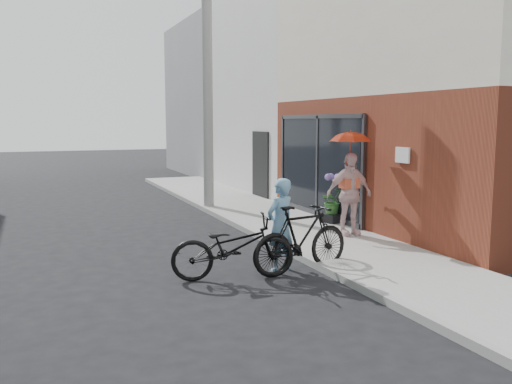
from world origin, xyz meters
TOP-DOWN VIEW (x-y plane):
  - ground at (0.00, 0.00)m, footprint 80.00×80.00m
  - sidewalk at (2.10, 2.00)m, footprint 2.20×24.00m
  - curb at (0.94, 2.00)m, footprint 0.12×24.00m
  - brick_building at (7.19, 2.01)m, footprint 8.09×8.00m
  - plaster_building at (7.20, 9.00)m, footprint 8.00×6.00m
  - east_building_far at (7.20, 16.00)m, footprint 8.00×8.00m
  - utility_pole at (1.10, 6.00)m, footprint 0.28×0.28m
  - officer at (0.30, -0.40)m, footprint 0.66×0.56m
  - bike_left at (-0.57, -0.53)m, footprint 2.03×1.05m
  - bike_right at (0.60, -0.58)m, footprint 1.93×0.86m
  - kimono_woman at (2.59, 1.16)m, footprint 1.03×0.48m
  - parasol at (2.59, 1.16)m, footprint 0.80×0.80m
  - planter at (3.00, 2.50)m, footprint 0.48×0.48m
  - potted_plant at (3.00, 2.50)m, footprint 0.55×0.48m

SIDE VIEW (x-z plane):
  - ground at x=0.00m, z-range 0.00..0.00m
  - sidewalk at x=2.10m, z-range 0.00..0.12m
  - curb at x=0.94m, z-range 0.00..0.12m
  - planter at x=3.00m, z-range 0.12..0.32m
  - bike_left at x=-0.57m, z-range 0.00..1.01m
  - bike_right at x=0.60m, z-range 0.00..1.12m
  - potted_plant at x=3.00m, z-range 0.32..0.94m
  - officer at x=0.30m, z-range 0.00..1.55m
  - kimono_woman at x=2.59m, z-range 0.12..1.83m
  - parasol at x=2.59m, z-range 1.83..2.54m
  - brick_building at x=7.19m, z-range -0.01..5.99m
  - plaster_building at x=7.20m, z-range 0.00..7.00m
  - east_building_far at x=7.20m, z-range 0.00..7.00m
  - utility_pole at x=1.10m, z-range 0.00..7.00m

